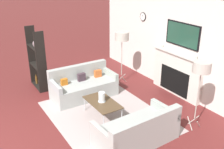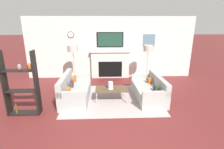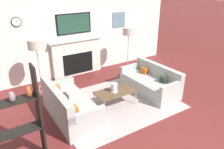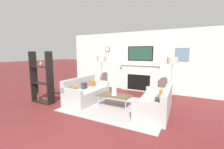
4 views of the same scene
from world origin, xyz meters
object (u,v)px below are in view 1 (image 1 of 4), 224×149
(coffee_table, at_px, (102,103))
(shelf_unit, at_px, (37,60))
(couch_left, at_px, (83,86))
(floor_lamp_right, at_px, (202,68))
(hurricane_candle, at_px, (102,97))
(floor_lamp_left, at_px, (122,37))
(couch_right, at_px, (137,132))

(coffee_table, bearing_deg, shelf_unit, -162.77)
(couch_left, relative_size, floor_lamp_right, 1.10)
(couch_left, distance_m, hurricane_candle, 1.20)
(hurricane_candle, distance_m, floor_lamp_left, 2.29)
(couch_left, bearing_deg, shelf_unit, -145.89)
(coffee_table, xyz_separation_m, floor_lamp_left, (-1.44, 1.53, 1.09))
(couch_right, distance_m, hurricane_candle, 1.33)
(coffee_table, xyz_separation_m, floor_lamp_right, (1.51, 1.53, 1.08))
(floor_lamp_right, bearing_deg, floor_lamp_left, 180.00)
(couch_left, relative_size, floor_lamp_left, 1.08)
(hurricane_candle, bearing_deg, floor_lamp_right, 44.74)
(couch_left, relative_size, hurricane_candle, 7.33)
(hurricane_candle, bearing_deg, shelf_unit, -162.49)
(couch_right, height_order, hurricane_candle, couch_right)
(floor_lamp_left, height_order, shelf_unit, shelf_unit)
(couch_right, distance_m, shelf_unit, 3.89)
(couch_left, xyz_separation_m, hurricane_candle, (1.18, -0.08, 0.21))
(couch_right, bearing_deg, couch_left, -179.97)
(coffee_table, relative_size, shelf_unit, 0.58)
(coffee_table, height_order, shelf_unit, shelf_unit)
(couch_left, distance_m, floor_lamp_left, 1.87)
(couch_left, bearing_deg, floor_lamp_left, 98.99)
(floor_lamp_right, distance_m, shelf_unit, 4.63)
(couch_right, relative_size, shelf_unit, 0.98)
(couch_left, bearing_deg, coffee_table, -4.08)
(couch_left, bearing_deg, couch_right, 0.03)
(coffee_table, distance_m, shelf_unit, 2.63)
(couch_left, xyz_separation_m, floor_lamp_right, (2.72, 1.44, 1.15))
(floor_lamp_right, bearing_deg, coffee_table, -134.64)
(floor_lamp_left, bearing_deg, coffee_table, -46.75)
(floor_lamp_right, bearing_deg, couch_left, -152.06)
(couch_right, distance_m, floor_lamp_right, 1.87)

